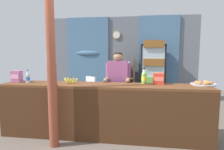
% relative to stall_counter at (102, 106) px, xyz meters
% --- Properties ---
extents(ground_plane, '(8.26, 8.26, 0.00)m').
position_rel_stall_counter_xyz_m(ground_plane, '(0.06, 0.94, -0.59)').
color(ground_plane, '#665B51').
extents(back_wall_curtained, '(4.83, 0.22, 2.68)m').
position_rel_stall_counter_xyz_m(back_wall_curtained, '(0.06, 2.89, 0.79)').
color(back_wall_curtained, slate).
rests_on(back_wall_curtained, ground).
extents(stall_counter, '(3.67, 0.57, 0.96)m').
position_rel_stall_counter_xyz_m(stall_counter, '(0.00, 0.00, 0.00)').
color(stall_counter, brown).
rests_on(stall_counter, ground).
extents(timber_post, '(0.17, 0.15, 2.68)m').
position_rel_stall_counter_xyz_m(timber_post, '(-0.72, -0.34, 0.69)').
color(timber_post, brown).
rests_on(timber_post, ground).
extents(drink_fridge, '(0.68, 0.62, 1.88)m').
position_rel_stall_counter_xyz_m(drink_fridge, '(1.05, 2.38, 0.43)').
color(drink_fridge, black).
rests_on(drink_fridge, ground).
extents(bottle_shelf_rack, '(0.48, 0.28, 1.36)m').
position_rel_stall_counter_xyz_m(bottle_shelf_rack, '(0.29, 2.62, 0.11)').
color(bottle_shelf_rack, brown).
rests_on(bottle_shelf_rack, ground).
extents(plastic_lawn_chair, '(0.62, 0.62, 0.86)m').
position_rel_stall_counter_xyz_m(plastic_lawn_chair, '(-0.80, 1.92, -0.10)').
color(plastic_lawn_chair, silver).
rests_on(plastic_lawn_chair, ground).
extents(shopkeeper, '(0.50, 0.42, 1.53)m').
position_rel_stall_counter_xyz_m(shopkeeper, '(0.22, 0.64, 0.37)').
color(shopkeeper, '#28282D').
rests_on(shopkeeper, ground).
extents(soda_bottle_lime_soda, '(0.09, 0.09, 0.29)m').
position_rel_stall_counter_xyz_m(soda_bottle_lime_soda, '(0.73, 0.33, 0.48)').
color(soda_bottle_lime_soda, '#75C64C').
rests_on(soda_bottle_lime_soda, stall_counter).
extents(soda_bottle_water, '(0.07, 0.07, 0.25)m').
position_rel_stall_counter_xyz_m(soda_bottle_water, '(-1.42, 0.11, 0.47)').
color(soda_bottle_water, silver).
rests_on(soda_bottle_water, stall_counter).
extents(snack_box_crackers, '(0.18, 0.16, 0.20)m').
position_rel_stall_counter_xyz_m(snack_box_crackers, '(0.98, 0.27, 0.46)').
color(snack_box_crackers, '#E5422D').
rests_on(snack_box_crackers, stall_counter).
extents(snack_box_wafer, '(0.18, 0.12, 0.22)m').
position_rel_stall_counter_xyz_m(snack_box_wafer, '(-1.68, 0.15, 0.47)').
color(snack_box_wafer, '#B76699').
rests_on(snack_box_wafer, stall_counter).
extents(pastry_tray, '(0.42, 0.42, 0.07)m').
position_rel_stall_counter_xyz_m(pastry_tray, '(1.74, 0.28, 0.38)').
color(pastry_tray, '#BCBCC1').
rests_on(pastry_tray, stall_counter).
extents(banana_bunch, '(0.27, 0.07, 0.16)m').
position_rel_stall_counter_xyz_m(banana_bunch, '(-0.59, 0.12, 0.42)').
color(banana_bunch, '#DBCC42').
rests_on(banana_bunch, stall_counter).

